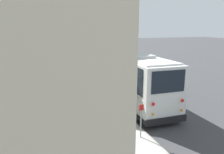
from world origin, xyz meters
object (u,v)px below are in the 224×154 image
at_px(parked_sedan_white, 81,63).
at_px(fire_hydrant, 82,75).
at_px(sign_post_near, 141,121).
at_px(sign_post_far, 127,111).
at_px(shuttle_bus, 127,73).
at_px(street_tree, 77,13).
at_px(parked_sedan_black, 74,57).
at_px(parked_sedan_silver, 67,52).

relative_size(parked_sedan_white, fire_hydrant, 5.74).
bearing_deg(sign_post_near, sign_post_far, 0.00).
relative_size(shuttle_bus, street_tree, 1.21).
distance_m(street_tree, sign_post_near, 10.52).
relative_size(sign_post_far, fire_hydrant, 1.63).
height_order(shuttle_bus, parked_sedan_black, shuttle_bus).
bearing_deg(sign_post_far, fire_hydrant, 0.27).
bearing_deg(parked_sedan_black, sign_post_far, 174.16).
distance_m(shuttle_bus, sign_post_near, 6.42).
xyz_separation_m(parked_sedan_white, fire_hydrant, (-7.01, 1.49, -0.04)).
relative_size(sign_post_near, fire_hydrant, 2.00).
bearing_deg(shuttle_bus, parked_sedan_white, 3.50).
distance_m(shuttle_bus, sign_post_far, 4.92).
height_order(parked_sedan_black, street_tree, street_tree).
bearing_deg(parked_sedan_white, shuttle_bus, 178.45).
xyz_separation_m(parked_sedan_white, parked_sedan_silver, (13.34, -0.14, 0.00)).
height_order(shuttle_bus, parked_sedan_silver, shuttle_bus).
height_order(parked_sedan_silver, sign_post_far, sign_post_far).
bearing_deg(sign_post_far, parked_sedan_silver, -2.87).
height_order(parked_sedan_white, parked_sedan_silver, parked_sedan_silver).
height_order(sign_post_near, sign_post_far, sign_post_near).
bearing_deg(parked_sedan_black, parked_sedan_white, 177.18).
bearing_deg(fire_hydrant, shuttle_bus, -163.36).
xyz_separation_m(parked_sedan_silver, sign_post_far, (-31.47, 1.58, 0.23)).
distance_m(parked_sedan_silver, street_tree, 24.92).
bearing_deg(sign_post_near, street_tree, 6.65).
bearing_deg(parked_sedan_silver, shuttle_bus, -175.92).
bearing_deg(sign_post_far, shuttle_bus, -24.14).
bearing_deg(parked_sedan_silver, sign_post_near, -179.46).
xyz_separation_m(parked_sedan_black, street_tree, (-16.59, 2.55, 5.70)).
distance_m(shuttle_bus, parked_sedan_white, 13.82).
height_order(parked_sedan_silver, fire_hydrant, parked_sedan_silver).
xyz_separation_m(street_tree, sign_post_near, (-9.02, -1.05, -5.31)).
relative_size(shuttle_bus, parked_sedan_silver, 2.46).
relative_size(parked_sedan_silver, sign_post_near, 2.77).
distance_m(parked_sedan_white, street_tree, 12.44).
xyz_separation_m(shuttle_bus, parked_sedan_black, (19.56, 0.47, -1.31)).
distance_m(sign_post_near, fire_hydrant, 12.80).
height_order(parked_sedan_black, sign_post_near, sign_post_near).
bearing_deg(shuttle_bus, sign_post_near, 163.32).
xyz_separation_m(shuttle_bus, sign_post_near, (-6.05, 1.96, -0.91)).
relative_size(parked_sedan_silver, fire_hydrant, 5.56).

